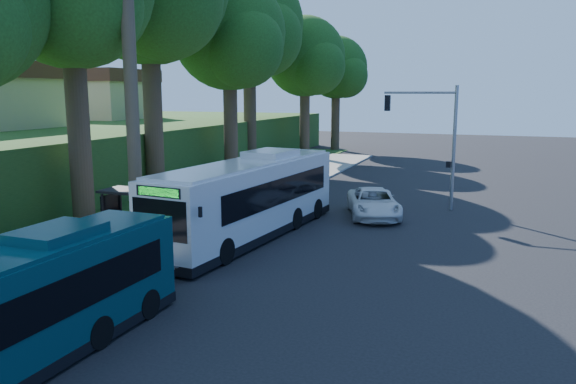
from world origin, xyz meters
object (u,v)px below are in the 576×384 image
at_px(bus_shelter, 136,206).
at_px(pickup, 373,203).
at_px(white_bus, 251,197).
at_px(teal_bus, 8,311).

xyz_separation_m(bus_shelter, pickup, (8.27, 9.60, -1.06)).
relative_size(white_bus, pickup, 2.42).
distance_m(bus_shelter, teal_bus, 11.02).
distance_m(bus_shelter, white_bus, 5.14).
bearing_deg(pickup, white_bus, -145.08).
distance_m(bus_shelter, pickup, 12.71).
bearing_deg(bus_shelter, white_bus, 42.06).
height_order(teal_bus, pickup, teal_bus).
bearing_deg(white_bus, pickup, 59.82).
xyz_separation_m(white_bus, pickup, (4.45, 6.15, -1.12)).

